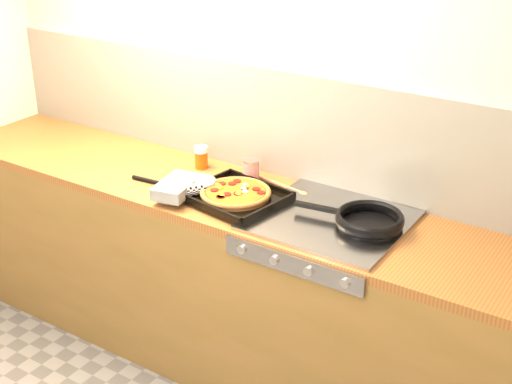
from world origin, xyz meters
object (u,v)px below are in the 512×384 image
Objects in this scene: pizza_on_tray at (220,191)px; frying_pan at (368,220)px; tomato_can at (251,171)px; juice_glass at (201,157)px.

frying_pan is at bearing 9.36° from pizza_on_tray.
tomato_can is 1.02× the size of juice_glass.
juice_glass reaches higher than frying_pan.
tomato_can is 0.29m from juice_glass.
tomato_can is at bearing -1.69° from juice_glass.
juice_glass is (-0.93, 0.14, 0.02)m from frying_pan.
pizza_on_tray is at bearing -170.64° from frying_pan.
tomato_can is (0.00, 0.23, 0.01)m from pizza_on_tray.
pizza_on_tray is 4.93× the size of tomato_can.
frying_pan is 4.27× the size of tomato_can.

